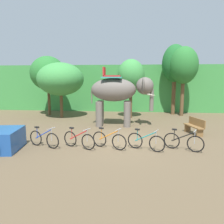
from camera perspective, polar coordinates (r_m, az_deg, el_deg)
name	(u,v)px	position (r m, az deg, el deg)	size (l,w,h in m)	color
ground_plane	(124,141)	(10.92, 3.14, -7.62)	(80.00, 80.00, 0.00)	brown
foliage_hedge	(130,87)	(23.15, 4.60, 6.45)	(36.00, 6.00, 4.29)	#3D8E42
tree_far_left	(48,73)	(19.02, -16.36, 9.65)	(2.85, 2.85, 4.88)	brown
tree_center	(61,79)	(17.56, -13.27, 8.32)	(3.57, 3.57, 4.29)	brown
tree_right	(131,76)	(17.00, 4.97, 9.42)	(2.06, 2.06, 4.52)	brown
tree_center_left	(175,64)	(19.40, 16.06, 11.90)	(2.11, 2.11, 5.87)	brown
tree_far_right	(184,66)	(18.81, 18.18, 11.38)	(2.27, 2.27, 5.60)	brown
elephant	(119,92)	(14.13, 1.76, 5.22)	(4.15, 2.08, 3.78)	#665E56
bike_blue	(44,139)	(10.39, -17.33, -6.66)	(1.61, 0.74, 0.92)	black
bike_red	(79,140)	(9.88, -8.63, -7.14)	(1.58, 0.80, 0.92)	black
bike_orange	(109,140)	(9.74, -0.79, -7.28)	(1.59, 0.79, 0.92)	black
bike_teal	(146,141)	(9.62, 8.76, -7.60)	(1.58, 0.79, 0.92)	black
bike_black	(183,142)	(9.97, 18.07, -7.34)	(1.58, 0.80, 0.92)	black
wooden_bench	(195,126)	(13.00, 20.76, -3.34)	(0.85, 1.55, 0.89)	brown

